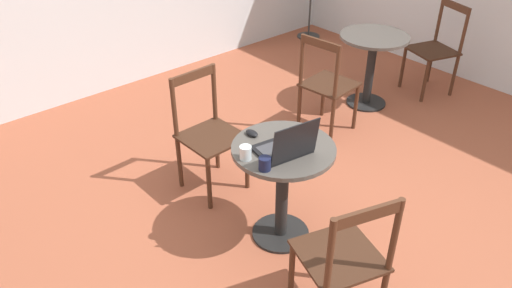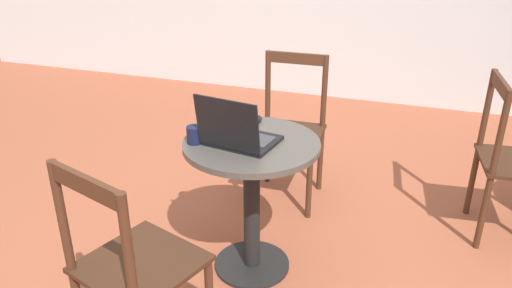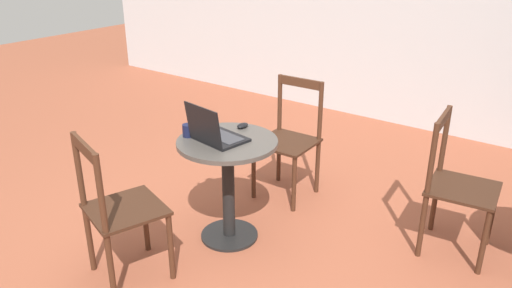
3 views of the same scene
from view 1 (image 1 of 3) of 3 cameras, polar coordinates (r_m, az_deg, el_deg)
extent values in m
plane|color=#9E5138|center=(3.59, 8.05, -11.24)|extent=(16.00, 16.00, 0.00)
cylinder|color=black|center=(3.63, 2.82, -10.11)|extent=(0.41, 0.41, 0.02)
cylinder|color=black|center=(3.39, 2.98, -5.69)|extent=(0.09, 0.09, 0.70)
cylinder|color=#4C4742|center=(3.18, 3.17, -0.57)|extent=(0.67, 0.67, 0.03)
cylinder|color=black|center=(5.38, 12.44, 4.68)|extent=(0.41, 0.41, 0.02)
cylinder|color=black|center=(5.22, 12.90, 8.14)|extent=(0.09, 0.09, 0.70)
cylinder|color=#4C4742|center=(5.09, 13.40, 11.84)|extent=(0.67, 0.67, 0.03)
cylinder|color=#472819|center=(3.91, -1.03, -2.27)|extent=(0.04, 0.04, 0.46)
cylinder|color=#472819|center=(3.72, -5.39, -4.52)|extent=(0.04, 0.04, 0.46)
cylinder|color=#472819|center=(4.15, -4.49, -0.06)|extent=(0.04, 0.04, 0.46)
cylinder|color=#472819|center=(3.98, -8.74, -2.05)|extent=(0.04, 0.04, 0.46)
cube|color=#3C2215|center=(3.80, -5.08, 0.80)|extent=(0.44, 0.44, 0.02)
cylinder|color=#472819|center=(3.91, -4.80, 5.92)|extent=(0.04, 0.04, 0.47)
cylinder|color=#472819|center=(3.72, -9.36, 4.09)|extent=(0.04, 0.04, 0.47)
cube|color=#472819|center=(3.73, -7.23, 7.77)|extent=(0.41, 0.04, 0.07)
cylinder|color=#472819|center=(3.07, 4.09, -14.39)|extent=(0.04, 0.04, 0.46)
cylinder|color=#472819|center=(3.21, 10.28, -12.28)|extent=(0.04, 0.04, 0.46)
cube|color=#3C2215|center=(2.86, 9.47, -12.45)|extent=(0.54, 0.54, 0.02)
cylinder|color=#472819|center=(2.50, 8.45, -12.57)|extent=(0.04, 0.04, 0.47)
cylinder|color=#472819|center=(2.67, 15.58, -10.01)|extent=(0.04, 0.04, 0.47)
cube|color=#472819|center=(2.45, 12.69, -7.88)|extent=(0.39, 0.15, 0.07)
cylinder|color=#472819|center=(5.48, 18.75, 6.78)|extent=(0.04, 0.04, 0.46)
cylinder|color=#472819|center=(5.74, 16.42, 8.37)|extent=(0.04, 0.04, 0.46)
cylinder|color=#472819|center=(5.72, 21.69, 7.28)|extent=(0.04, 0.04, 0.46)
cylinder|color=#472819|center=(5.97, 19.33, 8.81)|extent=(0.04, 0.04, 0.46)
cube|color=#3C2215|center=(5.63, 19.49, 10.04)|extent=(0.54, 0.54, 0.02)
cylinder|color=#472819|center=(5.55, 22.72, 11.78)|extent=(0.04, 0.04, 0.47)
cylinder|color=#472819|center=(5.80, 20.22, 13.17)|extent=(0.04, 0.04, 0.47)
cube|color=#472819|center=(5.61, 21.86, 14.40)|extent=(0.15, 0.39, 0.07)
cylinder|color=#472819|center=(4.97, 7.69, 5.63)|extent=(0.04, 0.04, 0.46)
cylinder|color=#472819|center=(4.79, 11.32, 4.17)|extent=(0.04, 0.04, 0.46)
cylinder|color=#472819|center=(4.70, 4.95, 4.12)|extent=(0.04, 0.04, 0.46)
cylinder|color=#472819|center=(4.51, 8.69, 2.52)|extent=(0.04, 0.04, 0.46)
cube|color=#3C2215|center=(4.63, 8.40, 6.76)|extent=(0.47, 0.47, 0.02)
cylinder|color=#472819|center=(4.49, 5.25, 9.57)|extent=(0.04, 0.04, 0.47)
cylinder|color=#472819|center=(4.29, 9.23, 8.13)|extent=(0.04, 0.04, 0.47)
cube|color=#472819|center=(4.31, 7.38, 11.31)|extent=(0.07, 0.41, 0.07)
cylinder|color=#333333|center=(7.05, 6.01, 12.15)|extent=(0.31, 0.31, 0.02)
cube|color=black|center=(3.14, 2.92, -0.60)|extent=(0.36, 0.30, 0.02)
cube|color=#38383D|center=(3.14, 2.72, -0.27)|extent=(0.29, 0.18, 0.00)
cube|color=black|center=(2.97, 4.55, 0.26)|extent=(0.33, 0.09, 0.25)
cube|color=#9EB2C6|center=(2.97, 4.49, 0.31)|extent=(0.30, 0.08, 0.22)
ellipsoid|color=black|center=(3.28, -0.48, 1.26)|extent=(0.06, 0.10, 0.03)
cylinder|color=#141938|center=(2.94, 1.01, -2.26)|extent=(0.07, 0.07, 0.08)
torus|color=#141938|center=(2.97, 1.71, -1.83)|extent=(0.05, 0.01, 0.05)
cylinder|color=silver|center=(3.04, -1.20, -1.00)|extent=(0.07, 0.07, 0.09)
camera|label=2|loc=(2.71, 50.64, 4.78)|focal=35.00mm
camera|label=3|loc=(3.88, 56.72, 11.55)|focal=35.00mm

